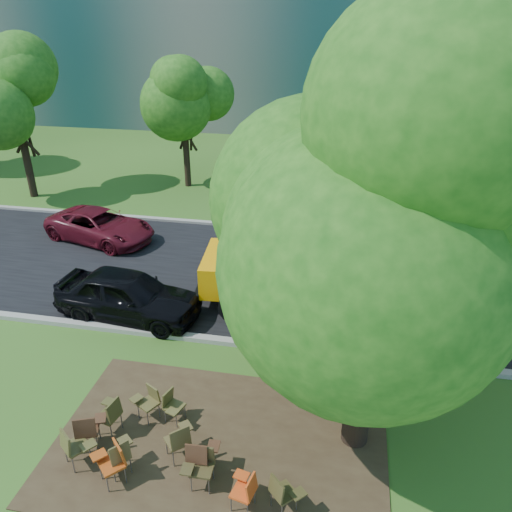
% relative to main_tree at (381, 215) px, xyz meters
% --- Properties ---
extents(ground, '(160.00, 160.00, 0.00)m').
position_rel_main_tree_xyz_m(ground, '(-3.81, -0.19, -5.20)').
color(ground, '#2D541A').
rests_on(ground, ground).
extents(dirt_patch, '(7.00, 4.50, 0.03)m').
position_rel_main_tree_xyz_m(dirt_patch, '(-2.81, -0.69, -5.18)').
color(dirt_patch, '#382819').
rests_on(dirt_patch, ground).
extents(asphalt_road, '(80.00, 8.00, 0.04)m').
position_rel_main_tree_xyz_m(asphalt_road, '(-3.81, 6.81, -5.18)').
color(asphalt_road, black).
rests_on(asphalt_road, ground).
extents(kerb_near, '(80.00, 0.25, 0.14)m').
position_rel_main_tree_xyz_m(kerb_near, '(-3.81, 2.81, -5.13)').
color(kerb_near, gray).
rests_on(kerb_near, ground).
extents(kerb_far, '(80.00, 0.25, 0.14)m').
position_rel_main_tree_xyz_m(kerb_far, '(-3.81, 10.91, -5.13)').
color(kerb_far, gray).
rests_on(kerb_far, ground).
extents(bg_tree_0, '(5.20, 5.20, 7.18)m').
position_rel_main_tree_xyz_m(bg_tree_0, '(-15.81, 12.81, -0.63)').
color(bg_tree_0, black).
rests_on(bg_tree_0, ground).
extents(bg_tree_2, '(4.80, 4.80, 6.62)m').
position_rel_main_tree_xyz_m(bg_tree_2, '(-8.81, 15.81, -0.99)').
color(bg_tree_2, black).
rests_on(bg_tree_2, ground).
extents(bg_tree_3, '(5.60, 5.60, 7.84)m').
position_rel_main_tree_xyz_m(bg_tree_3, '(4.19, 13.81, -0.17)').
color(bg_tree_3, black).
rests_on(bg_tree_3, ground).
extents(main_tree, '(7.20, 7.20, 8.81)m').
position_rel_main_tree_xyz_m(main_tree, '(0.00, 0.00, 0.00)').
color(main_tree, black).
rests_on(main_tree, ground).
extents(school_bus, '(13.15, 4.04, 3.17)m').
position_rel_main_tree_xyz_m(school_bus, '(2.25, 5.80, -3.37)').
color(school_bus, '#FFA508').
rests_on(school_bus, ground).
extents(chair_0, '(0.64, 0.73, 0.94)m').
position_rel_main_tree_xyz_m(chair_0, '(-5.43, -1.31, -4.62)').
color(chair_0, '#472A19').
rests_on(chair_0, ground).
extents(chair_1, '(0.80, 0.63, 0.93)m').
position_rel_main_tree_xyz_m(chair_1, '(-5.50, -1.76, -4.62)').
color(chair_1, '#4E4921').
rests_on(chair_1, ground).
extents(chair_2, '(0.60, 0.76, 0.89)m').
position_rel_main_tree_xyz_m(chair_2, '(-4.53, -1.77, -4.65)').
color(chair_2, '#4F4522').
rests_on(chair_2, ground).
extents(chair_3, '(0.79, 0.62, 0.92)m').
position_rel_main_tree_xyz_m(chair_3, '(-4.58, -1.93, -4.63)').
color(chair_3, '#A64211').
rests_on(chair_3, ground).
extents(chair_4, '(0.61, 0.57, 0.93)m').
position_rel_main_tree_xyz_m(chair_4, '(-2.97, -1.51, -4.62)').
color(chair_4, '#482919').
rests_on(chair_4, ground).
extents(chair_5, '(0.57, 0.53, 0.88)m').
position_rel_main_tree_xyz_m(chair_5, '(-2.89, -1.70, -4.65)').
color(chair_5, '#41381C').
rests_on(chair_5, ground).
extents(chair_6, '(0.49, 0.63, 0.84)m').
position_rel_main_tree_xyz_m(chair_6, '(-1.94, -2.05, -4.68)').
color(chair_6, '#D44916').
rests_on(chair_6, ground).
extents(chair_7, '(0.73, 0.58, 0.85)m').
position_rel_main_tree_xyz_m(chair_7, '(-1.27, -2.00, -4.67)').
color(chair_7, '#423C1C').
rests_on(chair_7, ground).
extents(chair_8, '(0.54, 0.68, 0.91)m').
position_rel_main_tree_xyz_m(chair_8, '(-5.17, -0.79, -4.63)').
color(chair_8, '#47431E').
rests_on(chair_8, ground).
extents(chair_9, '(0.70, 0.55, 0.83)m').
position_rel_main_tree_xyz_m(chair_9, '(-4.55, -0.20, -4.68)').
color(chair_9, brown).
rests_on(chair_9, ground).
extents(chair_10, '(0.50, 0.63, 0.81)m').
position_rel_main_tree_xyz_m(chair_10, '(-4.00, -0.23, -4.70)').
color(chair_10, brown).
rests_on(chair_10, ground).
extents(chair_11, '(0.62, 0.79, 0.92)m').
position_rel_main_tree_xyz_m(chair_11, '(-3.49, -1.20, -4.63)').
color(chair_11, brown).
rests_on(chair_11, ground).
extents(black_car, '(4.50, 2.18, 1.48)m').
position_rel_main_tree_xyz_m(black_car, '(-6.70, 3.61, -4.46)').
color(black_car, black).
rests_on(black_car, ground).
extents(bg_car_red, '(4.87, 3.23, 1.24)m').
position_rel_main_tree_xyz_m(bg_car_red, '(-10.07, 8.56, -4.58)').
color(bg_car_red, '#540E1A').
rests_on(bg_car_red, ground).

